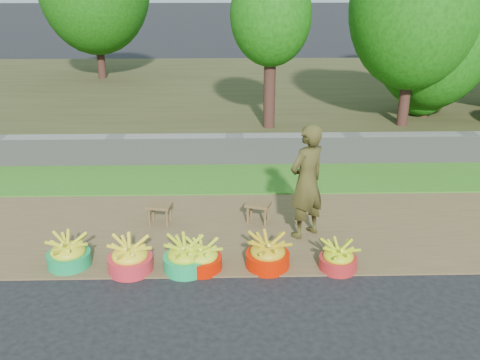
{
  "coord_description": "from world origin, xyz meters",
  "views": [
    {
      "loc": [
        -0.14,
        -5.53,
        3.43
      ],
      "look_at": [
        0.04,
        1.3,
        0.75
      ],
      "focal_mm": 40.0,
      "sensor_mm": 36.0,
      "label": 1
    }
  ],
  "objects_px": {
    "basin_d": "(202,258)",
    "vendor_woman": "(307,182)",
    "basin_a": "(69,254)",
    "basin_b": "(130,257)",
    "stool_left": "(159,208)",
    "basin_e": "(268,254)",
    "stool_right": "(258,207)",
    "basin_f": "(338,258)",
    "basin_c": "(185,257)"
  },
  "relations": [
    {
      "from": "basin_b",
      "to": "basin_f",
      "type": "relative_size",
      "value": 1.18
    },
    {
      "from": "stool_left",
      "to": "stool_right",
      "type": "distance_m",
      "value": 1.42
    },
    {
      "from": "stool_left",
      "to": "basin_c",
      "type": "bearing_deg",
      "value": -70.32
    },
    {
      "from": "basin_a",
      "to": "basin_e",
      "type": "distance_m",
      "value": 2.46
    },
    {
      "from": "stool_left",
      "to": "basin_a",
      "type": "bearing_deg",
      "value": -130.83
    },
    {
      "from": "basin_b",
      "to": "basin_f",
      "type": "bearing_deg",
      "value": -0.62
    },
    {
      "from": "basin_b",
      "to": "basin_e",
      "type": "distance_m",
      "value": 1.68
    },
    {
      "from": "basin_a",
      "to": "vendor_woman",
      "type": "relative_size",
      "value": 0.34
    },
    {
      "from": "basin_e",
      "to": "stool_left",
      "type": "xyz_separation_m",
      "value": [
        -1.47,
        1.23,
        0.08
      ]
    },
    {
      "from": "basin_b",
      "to": "basin_d",
      "type": "xyz_separation_m",
      "value": [
        0.87,
        0.01,
        -0.02
      ]
    },
    {
      "from": "basin_d",
      "to": "vendor_woman",
      "type": "relative_size",
      "value": 0.31
    },
    {
      "from": "basin_f",
      "to": "stool_right",
      "type": "xyz_separation_m",
      "value": [
        -0.91,
        1.32,
        0.1
      ]
    },
    {
      "from": "basin_e",
      "to": "basin_f",
      "type": "bearing_deg",
      "value": -4.8
    },
    {
      "from": "vendor_woman",
      "to": "basin_b",
      "type": "bearing_deg",
      "value": -16.63
    },
    {
      "from": "basin_e",
      "to": "basin_a",
      "type": "bearing_deg",
      "value": 178.08
    },
    {
      "from": "basin_b",
      "to": "basin_f",
      "type": "xyz_separation_m",
      "value": [
        2.54,
        -0.03,
        -0.03
      ]
    },
    {
      "from": "basin_a",
      "to": "stool_left",
      "type": "xyz_separation_m",
      "value": [
        0.99,
        1.15,
        0.08
      ]
    },
    {
      "from": "basin_c",
      "to": "stool_left",
      "type": "bearing_deg",
      "value": 109.68
    },
    {
      "from": "basin_c",
      "to": "vendor_woman",
      "type": "distance_m",
      "value": 1.91
    },
    {
      "from": "basin_b",
      "to": "basin_d",
      "type": "relative_size",
      "value": 1.12
    },
    {
      "from": "basin_a",
      "to": "basin_f",
      "type": "relative_size",
      "value": 1.14
    },
    {
      "from": "basin_b",
      "to": "basin_e",
      "type": "bearing_deg",
      "value": 1.53
    },
    {
      "from": "basin_b",
      "to": "stool_left",
      "type": "xyz_separation_m",
      "value": [
        0.21,
        1.28,
        0.08
      ]
    },
    {
      "from": "stool_left",
      "to": "stool_right",
      "type": "relative_size",
      "value": 0.95
    },
    {
      "from": "basin_d",
      "to": "basin_e",
      "type": "distance_m",
      "value": 0.81
    },
    {
      "from": "basin_e",
      "to": "stool_right",
      "type": "distance_m",
      "value": 1.25
    },
    {
      "from": "basin_c",
      "to": "basin_d",
      "type": "xyz_separation_m",
      "value": [
        0.2,
        0.01,
        -0.02
      ]
    },
    {
      "from": "basin_e",
      "to": "stool_left",
      "type": "distance_m",
      "value": 1.92
    },
    {
      "from": "basin_b",
      "to": "stool_right",
      "type": "relative_size",
      "value": 1.36
    },
    {
      "from": "basin_a",
      "to": "basin_e",
      "type": "xyz_separation_m",
      "value": [
        2.46,
        -0.08,
        0.0
      ]
    },
    {
      "from": "basin_a",
      "to": "basin_b",
      "type": "relative_size",
      "value": 0.97
    },
    {
      "from": "basin_b",
      "to": "stool_left",
      "type": "height_order",
      "value": "basin_b"
    },
    {
      "from": "basin_e",
      "to": "basin_d",
      "type": "bearing_deg",
      "value": -177.57
    },
    {
      "from": "stool_left",
      "to": "vendor_woman",
      "type": "distance_m",
      "value": 2.15
    },
    {
      "from": "basin_b",
      "to": "vendor_woman",
      "type": "relative_size",
      "value": 0.35
    },
    {
      "from": "basin_d",
      "to": "basin_a",
      "type": "bearing_deg",
      "value": 175.96
    },
    {
      "from": "basin_a",
      "to": "vendor_woman",
      "type": "height_order",
      "value": "vendor_woman"
    },
    {
      "from": "basin_b",
      "to": "basin_d",
      "type": "distance_m",
      "value": 0.87
    },
    {
      "from": "basin_f",
      "to": "stool_left",
      "type": "relative_size",
      "value": 1.21
    },
    {
      "from": "basin_a",
      "to": "basin_b",
      "type": "height_order",
      "value": "basin_b"
    },
    {
      "from": "basin_f",
      "to": "basin_e",
      "type": "bearing_deg",
      "value": 175.2
    },
    {
      "from": "basin_d",
      "to": "basin_f",
      "type": "height_order",
      "value": "basin_d"
    },
    {
      "from": "basin_c",
      "to": "basin_d",
      "type": "height_order",
      "value": "basin_c"
    },
    {
      "from": "stool_right",
      "to": "stool_left",
      "type": "bearing_deg",
      "value": -179.28
    },
    {
      "from": "basin_f",
      "to": "vendor_woman",
      "type": "xyz_separation_m",
      "value": [
        -0.29,
        0.89,
        0.66
      ]
    },
    {
      "from": "basin_e",
      "to": "basin_f",
      "type": "xyz_separation_m",
      "value": [
        0.86,
        -0.07,
        -0.03
      ]
    },
    {
      "from": "vendor_woman",
      "to": "basin_f",
      "type": "bearing_deg",
      "value": 70.37
    },
    {
      "from": "basin_c",
      "to": "basin_e",
      "type": "height_order",
      "value": "same"
    },
    {
      "from": "basin_a",
      "to": "stool_right",
      "type": "relative_size",
      "value": 1.32
    },
    {
      "from": "basin_b",
      "to": "basin_f",
      "type": "distance_m",
      "value": 2.54
    }
  ]
}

